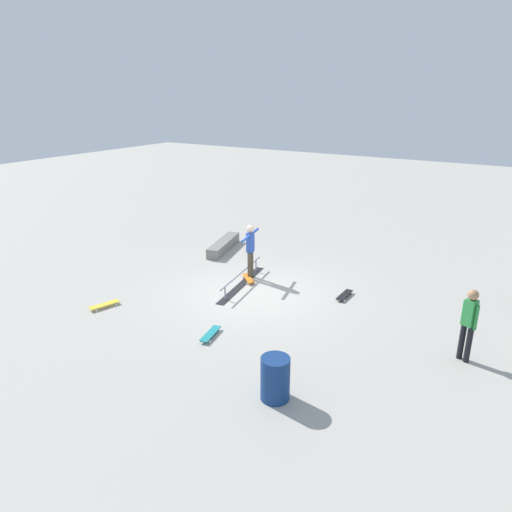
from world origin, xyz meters
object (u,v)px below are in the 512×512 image
Objects in this scene: loose_skateboard_yellow at (104,305)px; loose_skateboard_black at (344,295)px; skateboard_main at (248,278)px; bystander_green_shirt at (469,321)px; loose_skateboard_teal at (210,334)px; trash_bin at (275,378)px; grind_rail at (242,279)px; skater_main at (250,248)px; skate_ledge at (224,245)px.

loose_skateboard_black is at bearing -35.94° from loose_skateboard_yellow.
skateboard_main is 0.44× the size of bystander_green_shirt.
loose_skateboard_teal is 0.96× the size of trash_bin.
trash_bin is at bearing -172.58° from loose_skateboard_black.
grind_rail is 5.49m from trash_bin.
loose_skateboard_teal is (3.58, 1.15, -0.90)m from skater_main.
grind_rail is at bearing 44.70° from skate_ledge.
loose_skateboard_black is at bearing -38.05° from loose_skateboard_teal.
loose_skateboard_yellow is at bearing 82.18° from loose_skateboard_teal.
skateboard_main and loose_skateboard_yellow have the same top height.
skater_main is (-0.60, -0.07, 0.80)m from grind_rail.
skate_ledge is 5.51m from loose_skateboard_black.
skater_main is (1.76, 2.26, 0.80)m from skate_ledge.
trash_bin reaches higher than loose_skateboard_teal.
skater_main is at bearing -143.34° from trash_bin.
loose_skateboard_teal is at bearing 10.15° from grind_rail.
skate_ledge is 5.56m from loose_skateboard_yellow.
grind_rail reaches higher than skate_ledge.
loose_skateboard_teal is at bearing 154.34° from loose_skateboard_black.
skater_main reaches higher than trash_bin.
grind_rail is 3.31m from skate_ledge.
loose_skateboard_black is at bearing 94.70° from grind_rail.
loose_skateboard_black is (-0.16, 3.01, -0.90)m from skater_main.
skate_ledge is (-2.35, -2.33, -0.01)m from grind_rail.
skateboard_main and loose_skateboard_black have the same top height.
loose_skateboard_yellow is at bearing 0.53° from skate_ledge.
skateboard_main is 6.49m from bystander_green_shirt.
loose_skateboard_black is 0.97× the size of loose_skateboard_yellow.
loose_skateboard_yellow is (3.20, -2.28, -0.11)m from grind_rail.
bystander_green_shirt is 8.90m from loose_skateboard_yellow.
loose_skateboard_black is at bearing -99.30° from skater_main.
skateboard_main is at bearing 170.71° from grind_rail.
skater_main is 1.96× the size of trash_bin.
skateboard_main is at bearing 98.16° from loose_skateboard_black.
skateboard_main is 0.87× the size of loose_skateboard_yellow.
bystander_green_shirt is 1.99× the size of loose_skateboard_yellow.
skate_ledge reaches higher than loose_skateboard_black.
grind_rail is at bearing -140.19° from trash_bin.
skater_main is 3.14m from loose_skateboard_black.
loose_skateboard_black is 5.02m from trash_bin.
loose_skateboard_teal is (3.36, 1.08, 0.00)m from skateboard_main.
skater_main is 0.93m from skateboard_main.
loose_skateboard_teal and loose_skateboard_yellow have the same top height.
loose_skateboard_teal is (2.03, -5.21, -0.85)m from bystander_green_shirt.
skate_ledge is 2.66× the size of trash_bin.
loose_skateboard_yellow is (2.25, -8.57, -0.85)m from bystander_green_shirt.
bystander_green_shirt is 4.32m from trash_bin.
loose_skateboard_teal is at bearing 151.38° from skateboard_main.
bystander_green_shirt is (3.30, 8.62, 0.75)m from skate_ledge.
trash_bin reaches higher than loose_skateboard_black.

